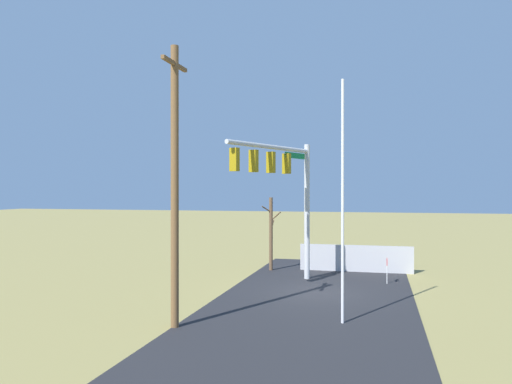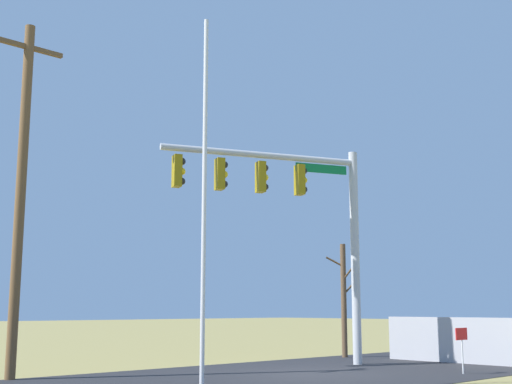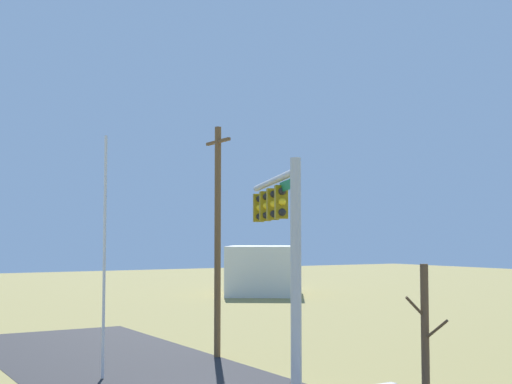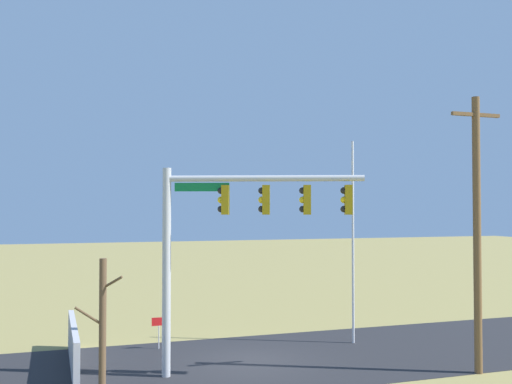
{
  "view_description": "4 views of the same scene",
  "coord_description": "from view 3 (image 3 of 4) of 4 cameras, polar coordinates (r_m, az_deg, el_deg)",
  "views": [
    {
      "loc": [
        -21.95,
        -2.56,
        4.51
      ],
      "look_at": [
        0.56,
        2.98,
        4.4
      ],
      "focal_mm": 35.09,
      "sensor_mm": 36.0,
      "label": 1
    },
    {
      "loc": [
        -14.15,
        -12.92,
        1.74
      ],
      "look_at": [
        0.41,
        2.66,
        5.37
      ],
      "focal_mm": 48.08,
      "sensor_mm": 36.0,
      "label": 2
    },
    {
      "loc": [
        18.02,
        -9.18,
        4.71
      ],
      "look_at": [
        -0.74,
        2.13,
        6.17
      ],
      "focal_mm": 48.76,
      "sensor_mm": 36.0,
      "label": 3
    },
    {
      "loc": [
        6.7,
        20.25,
        5.43
      ],
      "look_at": [
        0.32,
        1.65,
        6.02
      ],
      "focal_mm": 41.55,
      "sensor_mm": 36.0,
      "label": 4
    }
  ],
  "objects": [
    {
      "name": "road_surface",
      "position": [
        24.31,
        -8.57,
        -14.93
      ],
      "size": [
        28.0,
        8.0,
        0.01
      ],
      "primitive_type": "cube",
      "color": "#232326",
      "rests_on": "ground_plane"
    },
    {
      "name": "signal_mast",
      "position": [
        20.01,
        2.0,
        -3.25
      ],
      "size": [
        6.14,
        2.64,
        6.8
      ],
      "color": "#B2B5BA",
      "rests_on": "ground_plane"
    },
    {
      "name": "flagpole",
      "position": [
        24.23,
        -12.33,
        -5.12
      ],
      "size": [
        0.1,
        0.1,
        8.24
      ],
      "primitive_type": "cylinder",
      "color": "silver",
      "rests_on": "ground_plane"
    },
    {
      "name": "utility_pole",
      "position": [
        27.99,
        -3.17,
        -3.67
      ],
      "size": [
        1.9,
        0.26,
        9.22
      ],
      "color": "brown",
      "rests_on": "ground_plane"
    },
    {
      "name": "bare_tree",
      "position": [
        17.95,
        13.72,
        -12.07
      ],
      "size": [
        1.27,
        1.02,
        4.08
      ],
      "color": "brown",
      "rests_on": "ground_plane"
    },
    {
      "name": "distant_building",
      "position": [
        59.32,
        0.55,
        -6.41
      ],
      "size": [
        10.27,
        9.54,
        4.06
      ],
      "primitive_type": "cube",
      "rotation": [
        0.0,
        0.0,
        2.55
      ],
      "color": "silver",
      "rests_on": "ground_plane"
    }
  ]
}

